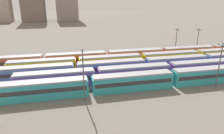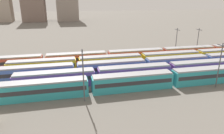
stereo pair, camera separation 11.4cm
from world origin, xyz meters
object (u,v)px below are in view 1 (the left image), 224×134
Objects in this scene: train_track_4 at (163,54)px; catenary_pole_2 at (83,73)px; catenary_pole_0 at (220,63)px; train_track_2 at (145,65)px; train_track_3 at (170,58)px; catenary_pole_1 at (176,41)px; catenary_pole_3 at (198,40)px; train_track_0 at (133,81)px.

catenary_pole_2 is at bearing -139.71° from train_track_4.
catenary_pole_0 is (1.75, -23.75, 3.79)m from train_track_4.
catenary_pole_0 is (12.05, -13.35, 3.79)m from train_track_2.
catenary_pole_0 is at bearing 0.29° from catenary_pole_2.
train_track_3 is at bearing -90.29° from train_track_4.
catenary_pole_1 is 8.49m from catenary_pole_3.
catenary_pole_0 is 1.08× the size of catenary_pole_3.
train_track_3 is 19.02m from catenary_pole_0.
train_track_4 is (0.03, 5.20, 0.00)m from train_track_3.
catenary_pole_3 reaches higher than train_track_0.
train_track_2 is 18.38m from catenary_pole_0.
train_track_2 is 7.63× the size of catenary_pole_1.
catenary_pole_3 is (14.69, 3.14, 3.39)m from train_track_4.
train_track_3 is 9.84× the size of catenary_pole_3.
catenary_pole_1 is (16.50, 13.42, 3.53)m from train_track_2.
train_track_4 is at bearing 40.29° from catenary_pole_2.
catenary_pole_0 is at bearing -8.81° from train_track_0.
catenary_pole_1 is 0.93× the size of catenary_pole_2.
catenary_pole_3 is (24.99, 13.54, 3.39)m from train_track_2.
train_track_2 and train_track_3 have the same top height.
train_track_0 and train_track_4 have the same top height.
catenary_pole_3 is at bearing 32.23° from catenary_pole_2.
train_track_0 is at bearing -129.70° from train_track_4.
train_track_2 is at bearing 56.17° from train_track_0.
train_track_2 is at bearing 37.03° from catenary_pole_2.
catenary_pole_1 is (6.23, 8.22, 3.53)m from train_track_3.
catenary_pole_1 is (4.45, 26.77, -0.26)m from catenary_pole_0.
catenary_pole_1 is (6.20, 3.02, 3.53)m from train_track_4.
catenary_pole_3 is at bearing 36.84° from train_track_0.
catenary_pole_3 reaches higher than train_track_2.
train_track_0 is 27.03m from train_track_4.
train_track_3 is at bearing 26.85° from train_track_2.
train_track_2 is 0.66× the size of train_track_4.
catenary_pole_2 is (-28.16, -18.70, 3.93)m from train_track_3.
train_track_3 is at bearing -150.46° from catenary_pole_3.
catenary_pole_1 reaches higher than train_track_0.
catenary_pole_2 reaches higher than catenary_pole_0.
train_track_2 is 0.80× the size of train_track_3.
catenary_pole_0 reaches higher than train_track_2.
train_track_3 is 0.83× the size of train_track_4.
catenary_pole_1 is at bearing 52.85° from train_track_3.
catenary_pole_0 is at bearing -84.53° from train_track_3.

